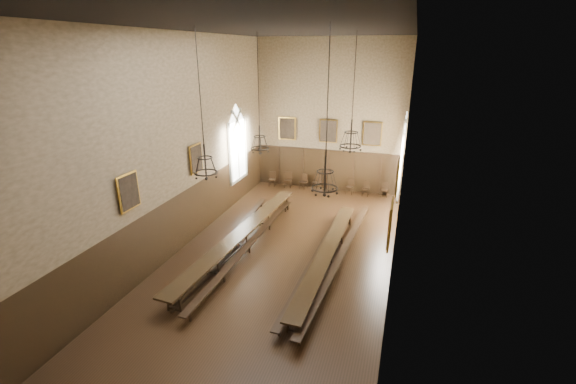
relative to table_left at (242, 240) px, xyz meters
The scene contains 33 objects.
floor 1.97m from the table_left, ahead, with size 9.00×18.00×0.02m, color black.
ceiling 8.81m from the table_left, ahead, with size 9.00×18.00×0.02m, color black.
wall_back 9.90m from the table_left, 77.73° to the left, with size 9.00×0.02×9.00m, color #8F7658.
wall_front 10.25m from the table_left, 78.23° to the right, with size 9.00×0.02×9.00m, color #8F7658.
wall_left 4.84m from the table_left, behind, with size 0.02×18.00×9.00m, color #8F7658.
wall_right 7.62m from the table_left, ahead, with size 0.02×18.00×9.00m, color #8F7658.
wainscot_panelling 2.10m from the table_left, ahead, with size 9.00×18.00×2.50m, color black, non-canonical shape.
table_left is the anchor object (origin of this frame).
table_right 3.90m from the table_left, ahead, with size 0.82×9.35×0.73m.
bench_left_outer 0.59m from the table_left, behind, with size 0.88×9.86×0.44m.
bench_left_inner 0.57m from the table_left, 31.96° to the right, with size 0.53×10.31×0.46m.
bench_right_inner 3.49m from the table_left, ahead, with size 0.54×9.78×0.44m.
bench_right_outer 4.41m from the table_left, ahead, with size 1.04×10.78×0.49m.
chair_0 8.43m from the table_left, 100.69° to the left, with size 0.45×0.45×0.91m.
chair_1 8.34m from the table_left, 93.49° to the left, with size 0.49×0.49×0.99m.
chair_2 8.34m from the table_left, 86.49° to the left, with size 0.54×0.54×0.97m.
chair_3 8.42m from the table_left, 80.83° to the left, with size 0.49×0.49×1.04m.
chair_5 8.99m from the table_left, 67.32° to the left, with size 0.48×0.48×0.95m.
chair_6 9.39m from the table_left, 61.90° to the left, with size 0.43×0.43×0.88m.
chair_7 10.06m from the table_left, 56.73° to the left, with size 0.43×0.43×0.90m.
chandelier_back_left 4.64m from the table_left, 91.54° to the left, with size 0.87×0.87×5.22m.
chandelier_back_right 6.44m from the table_left, 30.12° to the left, with size 0.94×0.94×4.79m.
chandelier_front_left 4.84m from the table_left, 92.66° to the right, with size 0.83×0.83×4.90m.
chandelier_front_right 6.62m from the table_left, 34.42° to the right, with size 0.83×0.83×4.86m.
portrait_back_0 9.31m from the table_left, 94.50° to the left, with size 1.10×0.12×1.40m.
portrait_back_1 9.48m from the table_left, 77.56° to the left, with size 1.10×0.12×1.40m.
portrait_back_2 10.33m from the table_left, 62.53° to the left, with size 1.10×0.12×1.40m.
portrait_left_0 4.18m from the table_left, 161.86° to the left, with size 0.12×1.00×1.30m.
portrait_left_1 5.52m from the table_left, 123.70° to the right, with size 0.12×1.00×1.30m.
portrait_right_0 7.15m from the table_left, ahead, with size 0.12×1.00×1.30m.
portrait_right_1 8.00m from the table_left, 30.39° to the right, with size 0.12×1.00×1.30m.
window_right 8.79m from the table_left, 39.90° to the left, with size 0.20×2.20×4.60m, color white, non-canonical shape.
window_left 6.59m from the table_left, 115.34° to the left, with size 0.20×2.20×4.60m, color white, non-canonical shape.
Camera 1 is at (4.59, -13.67, 8.29)m, focal length 24.00 mm.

